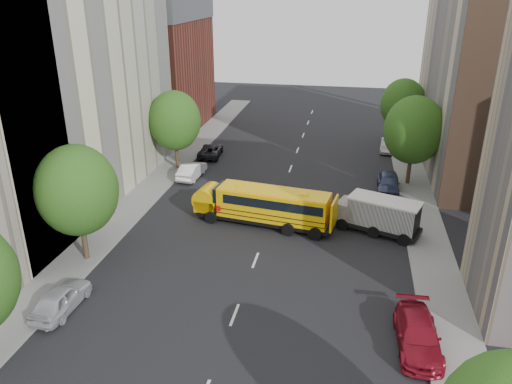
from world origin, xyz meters
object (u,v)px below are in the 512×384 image
(street_tree_4, at_px, (414,130))
(parked_car_2, at_px, (211,150))
(parked_car_5, at_px, (387,145))
(parked_car_0, at_px, (61,298))
(parked_car_1, at_px, (192,170))
(street_tree_5, at_px, (403,104))
(parked_car_3, at_px, (418,335))
(school_bus, at_px, (263,204))
(street_tree_2, at_px, (175,121))
(parked_car_4, at_px, (388,183))
(safari_truck, at_px, (378,214))
(street_tree_1, at_px, (77,190))

(street_tree_4, distance_m, parked_car_2, 20.72)
(street_tree_4, xyz_separation_m, parked_car_5, (-1.40, 9.58, -4.43))
(parked_car_0, distance_m, parked_car_5, 38.14)
(parked_car_0, relative_size, parked_car_1, 0.99)
(parked_car_2, bearing_deg, parked_car_0, 83.38)
(street_tree_5, distance_m, parked_car_1, 24.68)
(parked_car_3, bearing_deg, school_bus, 126.96)
(school_bus, bearing_deg, parked_car_3, -42.24)
(street_tree_2, distance_m, parked_car_2, 6.33)
(street_tree_4, height_order, street_tree_5, street_tree_4)
(street_tree_2, relative_size, parked_car_1, 1.74)
(street_tree_5, bearing_deg, school_bus, -116.95)
(street_tree_5, distance_m, parked_car_3, 35.02)
(street_tree_2, height_order, street_tree_5, street_tree_2)
(parked_car_5, bearing_deg, parked_car_2, -158.01)
(parked_car_4, bearing_deg, safari_truck, -96.55)
(parked_car_2, bearing_deg, parked_car_1, 85.04)
(parked_car_3, bearing_deg, parked_car_2, 121.85)
(parked_car_2, height_order, parked_car_4, parked_car_4)
(street_tree_1, height_order, parked_car_5, street_tree_1)
(safari_truck, xyz_separation_m, parked_car_4, (1.20, 8.19, -0.63))
(street_tree_4, height_order, safari_truck, street_tree_4)
(street_tree_4, distance_m, parked_car_4, 5.11)
(parked_car_0, bearing_deg, school_bus, -124.23)
(parked_car_1, xyz_separation_m, parked_car_2, (0.00, 6.39, -0.09))
(parked_car_5, bearing_deg, parked_car_3, -84.27)
(parked_car_1, height_order, parked_car_5, parked_car_1)
(parked_car_0, bearing_deg, parked_car_4, -130.14)
(parked_car_1, bearing_deg, parked_car_2, -86.71)
(street_tree_4, relative_size, parked_car_0, 1.86)
(parked_car_1, bearing_deg, parked_car_0, 91.13)
(parked_car_3, bearing_deg, street_tree_5, 85.25)
(parked_car_3, bearing_deg, street_tree_4, 84.04)
(parked_car_1, bearing_deg, safari_truck, 157.49)
(parked_car_2, xyz_separation_m, parked_car_5, (18.40, 5.37, -0.00))
(street_tree_5, height_order, parked_car_5, street_tree_5)
(parked_car_1, bearing_deg, street_tree_4, -170.42)
(safari_truck, height_order, parked_car_5, safari_truck)
(street_tree_2, distance_m, school_bus, 15.24)
(safari_truck, distance_m, parked_car_0, 21.91)
(street_tree_4, xyz_separation_m, street_tree_5, (-0.00, 12.00, -0.37))
(street_tree_5, height_order, parked_car_3, street_tree_5)
(street_tree_1, bearing_deg, parked_car_5, 53.24)
(parked_car_4, bearing_deg, parked_car_0, -129.55)
(parked_car_2, bearing_deg, street_tree_5, -163.48)
(street_tree_5, bearing_deg, parked_car_0, -120.21)
(school_bus, distance_m, parked_car_0, 15.80)
(street_tree_5, xyz_separation_m, parked_car_4, (-1.86, -14.08, -3.91))
(street_tree_5, relative_size, parked_car_4, 1.61)
(street_tree_2, height_order, parked_car_0, street_tree_2)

